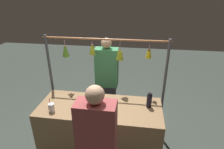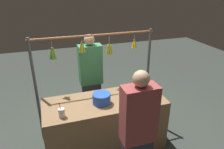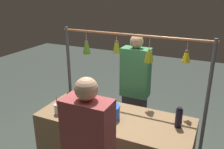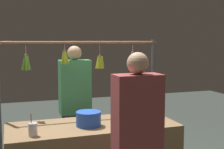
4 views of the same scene
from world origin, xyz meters
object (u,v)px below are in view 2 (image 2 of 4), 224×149
water_bottle (145,85)px  drink_cup (62,113)px  customer_person (138,137)px  blue_bucket (102,98)px  vendor_person (91,81)px

water_bottle → drink_cup: water_bottle is taller
drink_cup → customer_person: 1.05m
water_bottle → blue_bucket: bearing=10.3°
drink_cup → vendor_person: (-0.63, -1.01, -0.08)m
drink_cup → blue_bucket: bearing=-164.0°
drink_cup → customer_person: customer_person is taller
blue_bucket → drink_cup: bearing=16.0°
drink_cup → customer_person: (-0.81, 0.65, -0.10)m
customer_person → blue_bucket: bearing=-75.5°
blue_bucket → vendor_person: vendor_person is taller
water_bottle → blue_bucket: 0.80m
water_bottle → drink_cup: size_ratio=1.08×
vendor_person → blue_bucket: bearing=87.8°
drink_cup → customer_person: size_ratio=0.13×
blue_bucket → customer_person: (-0.21, 0.82, -0.11)m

